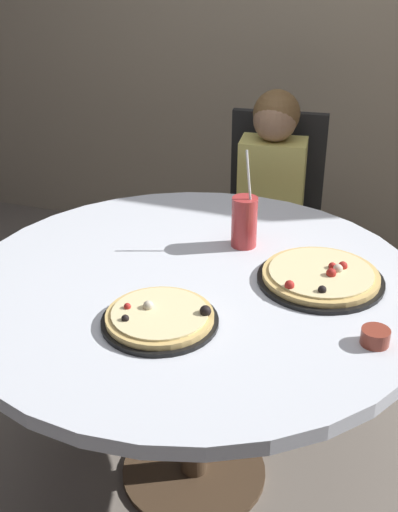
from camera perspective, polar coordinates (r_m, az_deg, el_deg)
The scene contains 8 objects.
ground_plane at distance 2.31m, azimuth -0.45°, elevation -18.46°, with size 8.00×8.00×0.00m, color slate.
dining_table at distance 1.89m, azimuth -0.52°, elevation -4.35°, with size 1.32×1.32×0.75m.
chair_wooden at distance 2.82m, azimuth 6.51°, elevation 3.75°, with size 0.45×0.45×0.95m.
diner_child at distance 2.68m, azimuth 5.96°, elevation 1.31°, with size 0.30×0.43×1.08m.
pizza_veggie at distance 1.65m, azimuth -3.45°, elevation -5.44°, with size 0.30×0.30×0.05m.
pizza_cheese at distance 1.86m, azimuth 10.65°, elevation -1.79°, with size 0.36×0.36×0.05m.
soda_cup at distance 2.00m, azimuth 4.00°, elevation 3.03°, with size 0.08×0.08×0.31m.
sauce_bowl at distance 1.62m, azimuth 15.22°, elevation -6.86°, with size 0.07×0.07×0.04m, color brown.
Camera 1 is at (0.56, -1.50, 1.66)m, focal length 45.54 mm.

